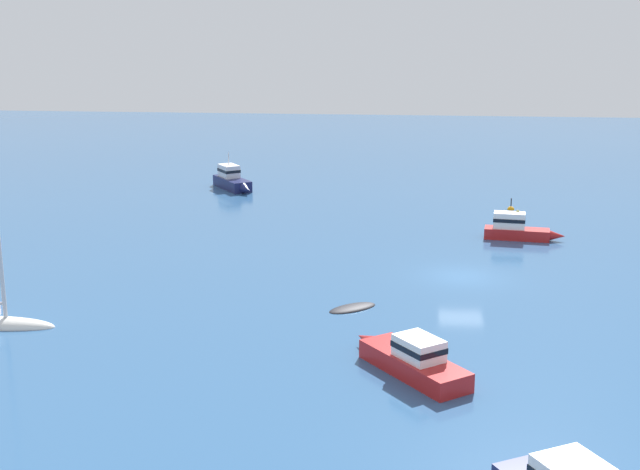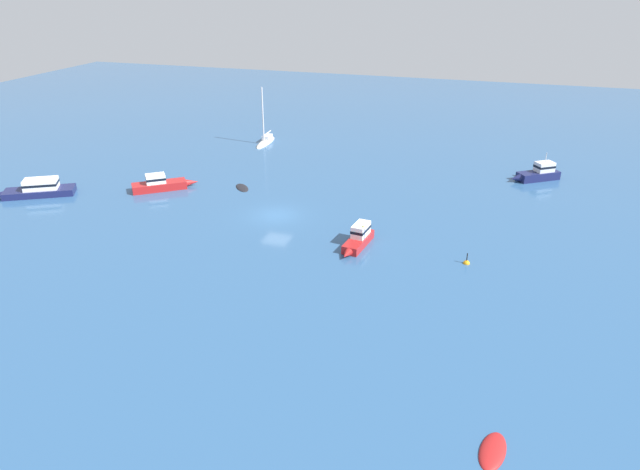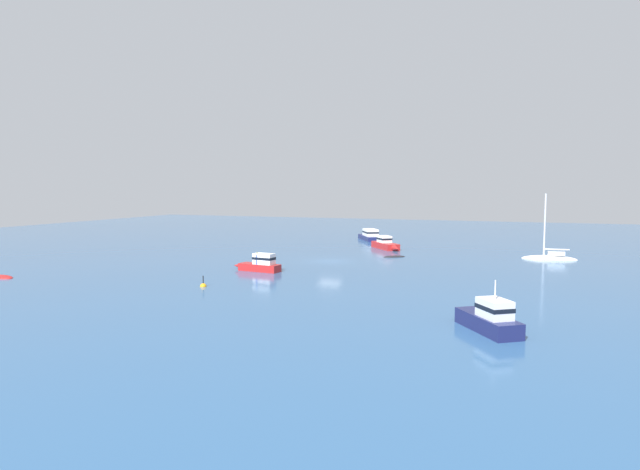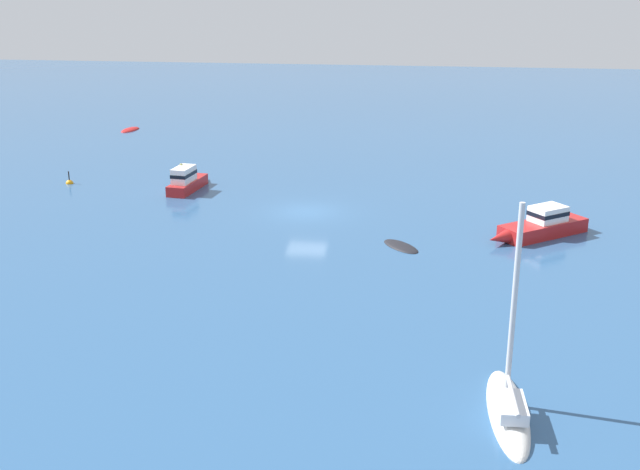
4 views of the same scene
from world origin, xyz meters
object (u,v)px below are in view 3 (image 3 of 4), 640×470
at_px(cabin_cruiser, 386,244).
at_px(channel_buoy, 203,286).
at_px(dinghy, 2,278).
at_px(motor_cruiser, 370,235).
at_px(motor_cruiser_1, 260,264).
at_px(cabin_cruiser_1, 487,318).
at_px(dinghy_1, 394,257).
at_px(sloop, 550,258).

bearing_deg(cabin_cruiser, channel_buoy, -51.14).
height_order(dinghy, motor_cruiser, motor_cruiser).
xyz_separation_m(cabin_cruiser, motor_cruiser_1, (-6.93, -22.99, 0.07)).
distance_m(dinghy, cabin_cruiser, 43.85).
height_order(dinghy, cabin_cruiser, cabin_cruiser).
height_order(cabin_cruiser_1, channel_buoy, cabin_cruiser_1).
bearing_deg(dinghy, motor_cruiser, -106.06).
distance_m(dinghy_1, motor_cruiser, 20.61).
bearing_deg(dinghy, sloop, -137.11).
relative_size(cabin_cruiser, cabin_cruiser_1, 1.13).
distance_m(dinghy, motor_cruiser, 50.52).
relative_size(dinghy, cabin_cruiser, 0.47).
distance_m(cabin_cruiser_1, channel_buoy, 23.39).
bearing_deg(channel_buoy, cabin_cruiser_1, -14.58).
bearing_deg(dinghy_1, cabin_cruiser_1, 73.25).
bearing_deg(motor_cruiser_1, motor_cruiser, -85.58).
bearing_deg(cabin_cruiser_1, cabin_cruiser, -13.08).
height_order(dinghy, motor_cruiser_1, motor_cruiser_1).
bearing_deg(dinghy, cabin_cruiser_1, -174.89).
height_order(motor_cruiser_1, sloop, sloop).
xyz_separation_m(dinghy, dinghy_1, (29.93, 26.68, 0.00)).
xyz_separation_m(cabin_cruiser, cabin_cruiser_1, (15.09, -37.76, 0.11)).
distance_m(dinghy, motor_cruiser_1, 23.16).
relative_size(dinghy_1, cabin_cruiser, 0.47).
bearing_deg(channel_buoy, sloop, 45.84).
relative_size(dinghy, sloop, 0.36).
relative_size(motor_cruiser, cabin_cruiser, 1.31).
bearing_deg(motor_cruiser, channel_buoy, 147.26).
distance_m(cabin_cruiser, channel_buoy, 32.76).
distance_m(cabin_cruiser, cabin_cruiser_1, 40.66).
xyz_separation_m(motor_cruiser_1, channel_buoy, (-0.61, -8.89, -0.69)).
height_order(dinghy, dinghy_1, dinghy).
bearing_deg(dinghy_1, sloop, 155.31).
bearing_deg(cabin_cruiser, motor_cruiser, 167.51).
bearing_deg(dinghy_1, motor_cruiser, -105.47).
bearing_deg(cabin_cruiser_1, motor_cruiser_1, 21.29).
relative_size(motor_cruiser, channel_buoy, 6.94).
xyz_separation_m(dinghy_1, motor_cruiser, (-8.18, 18.91, 0.69)).
bearing_deg(channel_buoy, motor_cruiser_1, 86.07).
xyz_separation_m(motor_cruiser_1, sloop, (26.83, 19.37, -0.51)).
distance_m(dinghy_1, channel_buoy, 26.18).
relative_size(dinghy_1, motor_cruiser, 0.36).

